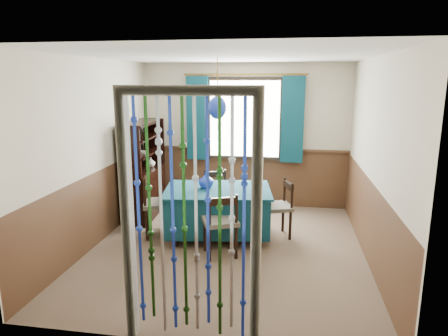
% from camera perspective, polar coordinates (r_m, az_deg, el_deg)
% --- Properties ---
extents(floor, '(4.00, 4.00, 0.00)m').
position_cam_1_polar(floor, '(5.46, 0.42, -11.43)').
color(floor, brown).
rests_on(floor, ground).
extents(ceiling, '(4.00, 4.00, 0.00)m').
position_cam_1_polar(ceiling, '(5.00, 0.47, 15.76)').
color(ceiling, silver).
rests_on(ceiling, ground).
extents(wall_back, '(3.60, 0.00, 3.60)m').
position_cam_1_polar(wall_back, '(7.04, 2.97, 4.63)').
color(wall_back, beige).
rests_on(wall_back, ground).
extents(wall_front, '(3.60, 0.00, 3.60)m').
position_cam_1_polar(wall_front, '(3.18, -5.16, -5.27)').
color(wall_front, beige).
rests_on(wall_front, ground).
extents(wall_left, '(0.00, 4.00, 4.00)m').
position_cam_1_polar(wall_left, '(5.64, -17.93, 2.04)').
color(wall_left, beige).
rests_on(wall_left, ground).
extents(wall_right, '(0.00, 4.00, 4.00)m').
position_cam_1_polar(wall_right, '(5.13, 20.73, 0.83)').
color(wall_right, beige).
rests_on(wall_right, ground).
extents(wainscot_back, '(3.60, 0.00, 3.60)m').
position_cam_1_polar(wainscot_back, '(7.17, 2.89, -1.34)').
color(wainscot_back, '#4C301C').
rests_on(wainscot_back, ground).
extents(wainscot_front, '(3.60, 0.00, 3.60)m').
position_cam_1_polar(wainscot_front, '(3.50, -4.85, -16.97)').
color(wainscot_front, '#4C301C').
rests_on(wainscot_front, ground).
extents(wainscot_left, '(0.00, 4.00, 4.00)m').
position_cam_1_polar(wainscot_left, '(5.81, -17.30, -5.24)').
color(wainscot_left, '#4C301C').
rests_on(wainscot_left, ground).
extents(wainscot_right, '(0.00, 4.00, 4.00)m').
position_cam_1_polar(wainscot_right, '(5.32, 19.95, -7.10)').
color(wainscot_right, '#4C301C').
rests_on(wainscot_right, ground).
extents(window, '(1.32, 0.12, 1.42)m').
position_cam_1_polar(window, '(6.96, 2.95, 7.02)').
color(window, black).
rests_on(window, wall_back).
extents(doorway, '(1.16, 0.12, 2.18)m').
position_cam_1_polar(doorway, '(3.30, -4.83, -8.26)').
color(doorway, silver).
rests_on(doorway, ground).
extents(dining_table, '(1.61, 1.23, 0.71)m').
position_cam_1_polar(dining_table, '(5.72, -0.89, -5.85)').
color(dining_table, '#0D3847').
rests_on(dining_table, floor).
extents(chair_near, '(0.54, 0.53, 0.85)m').
position_cam_1_polar(chair_near, '(5.09, -0.49, -7.76)').
color(chair_near, black).
rests_on(chair_near, floor).
extents(chair_far, '(0.49, 0.48, 0.81)m').
position_cam_1_polar(chair_far, '(6.31, -1.15, -3.88)').
color(chair_far, black).
rests_on(chair_far, floor).
extents(chair_left, '(0.54, 0.55, 0.89)m').
position_cam_1_polar(chair_left, '(5.82, -9.61, -5.08)').
color(chair_left, black).
rests_on(chair_left, floor).
extents(chair_right, '(0.50, 0.51, 0.82)m').
position_cam_1_polar(chair_right, '(5.78, 7.80, -5.52)').
color(chair_right, black).
rests_on(chair_right, floor).
extents(sideboard, '(0.48, 1.21, 1.56)m').
position_cam_1_polar(sideboard, '(6.71, -11.44, -2.08)').
color(sideboard, black).
rests_on(sideboard, floor).
extents(pendant_lamp, '(0.25, 0.25, 0.81)m').
position_cam_1_polar(pendant_lamp, '(5.44, -0.94, 8.63)').
color(pendant_lamp, olive).
rests_on(pendant_lamp, ceiling).
extents(vase_table, '(0.25, 0.25, 0.21)m').
position_cam_1_polar(vase_table, '(5.67, -2.58, -1.83)').
color(vase_table, '#17319E').
rests_on(vase_table, dining_table).
extents(bowl_shelf, '(0.25, 0.25, 0.05)m').
position_cam_1_polar(bowl_shelf, '(6.42, -11.68, 2.18)').
color(bowl_shelf, beige).
rests_on(bowl_shelf, sideboard).
extents(vase_sideboard, '(0.19, 0.19, 0.17)m').
position_cam_1_polar(vase_sideboard, '(6.82, -10.44, 0.90)').
color(vase_sideboard, beige).
rests_on(vase_sideboard, sideboard).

